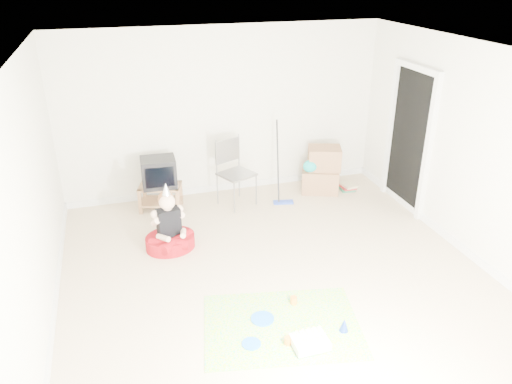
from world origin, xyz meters
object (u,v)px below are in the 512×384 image
object	(u,v)px
crt_tv	(159,172)
cardboard_boxes	(321,170)
folding_chair	(237,174)
birthday_cake	(310,343)
tv_stand	(161,195)
seated_woman	(170,234)

from	to	relation	value
crt_tv	cardboard_boxes	bearing A→B (deg)	0.40
folding_chair	cardboard_boxes	size ratio (longest dim) A/B	1.41
birthday_cake	cardboard_boxes	bearing A→B (deg)	65.22
crt_tv	tv_stand	bearing A→B (deg)	-87.94
seated_woman	birthday_cake	xyz separation A→B (m)	(1.05, -2.24, -0.16)
folding_chair	cardboard_boxes	bearing A→B (deg)	4.17
crt_tv	seated_woman	world-z (taller)	seated_woman
crt_tv	cardboard_boxes	distance (m)	2.58
tv_stand	folding_chair	size ratio (longest dim) A/B	0.67
folding_chair	birthday_cake	distance (m)	3.27
tv_stand	crt_tv	size ratio (longest dim) A/B	1.41
tv_stand	birthday_cake	size ratio (longest dim) A/B	2.02
cardboard_boxes	seated_woman	xyz separation A→B (m)	(-2.59, -1.10, -0.15)
cardboard_boxes	birthday_cake	bearing A→B (deg)	-114.78
folding_chair	seated_woman	distance (m)	1.56
crt_tv	cardboard_boxes	world-z (taller)	crt_tv
crt_tv	birthday_cake	bearing A→B (deg)	-71.17
crt_tv	birthday_cake	distance (m)	3.61
crt_tv	seated_woman	bearing A→B (deg)	-89.04
folding_chair	seated_woman	bearing A→B (deg)	-139.39
crt_tv	folding_chair	size ratio (longest dim) A/B	0.48
tv_stand	cardboard_boxes	xyz separation A→B (m)	(2.57, -0.07, 0.12)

